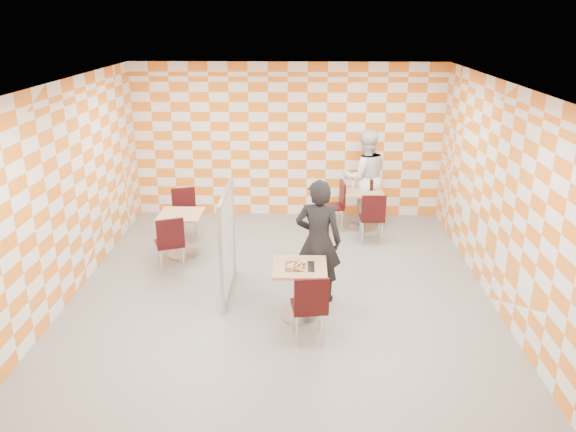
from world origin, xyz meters
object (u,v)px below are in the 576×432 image
Objects in this scene: man_white at (365,177)px; man_dark at (318,241)px; empty_table at (181,227)px; soda_bottle at (372,185)px; main_table at (300,283)px; chair_main_front at (310,303)px; chair_empty_far at (185,210)px; second_table at (363,203)px; chair_empty_near at (170,240)px; partition at (227,242)px; chair_second_front at (372,214)px; chair_second_side at (337,202)px; sport_bottle at (352,184)px.

man_dark is at bearing 62.80° from man_white.
soda_bottle is at bearing 22.76° from empty_table.
chair_main_front reaches higher than main_table.
man_dark is (2.32, -2.21, 0.34)m from chair_empty_far.
soda_bottle is (1.30, 3.35, 0.34)m from main_table.
chair_empty_far is 3.44m from soda_bottle.
second_table is at bearing 10.29° from chair_empty_far.
main_table is at bearing -33.43° from chair_empty_near.
partition reaches higher than empty_table.
soda_bottle is (3.28, 1.37, 0.34)m from empty_table.
empty_table is 3.28m from chair_second_front.
chair_second_side is at bearing -173.31° from second_table.
man_white is 9.13× the size of sport_bottle.
chair_empty_far is (-0.05, 1.41, 0.00)m from chair_empty_near.
empty_table is 3.75× the size of sport_bottle.
sport_bottle is (2.93, 1.50, 0.33)m from empty_table.
chair_second_front is 2.31m from man_dark.
man_white is at bearing 27.81° from empty_table.
second_table is 4.08m from chair_main_front.
chair_main_front is 0.52× the size of man_dark.
second_table is 2.96m from man_dark.
second_table is at bearing -36.31° from sport_bottle.
soda_bottle is (0.14, 0.02, 0.34)m from second_table.
sport_bottle is (0.95, 3.47, 0.33)m from main_table.
soda_bottle is at bearing 73.61° from chair_main_front.
main_table is at bearing -115.71° from chair_second_front.
man_dark reaches higher than chair_empty_near.
soda_bottle is (1.05, 2.82, -0.03)m from man_dark.
man_dark reaches higher than main_table.
chair_second_front reaches higher than second_table.
main_table is 0.48× the size of partition.
chair_second_front reaches higher than empty_table.
second_table is 0.52m from man_white.
main_table is 3.87m from man_white.
man_white reaches higher than second_table.
chair_main_front is 4.15m from soda_bottle.
empty_table is 0.41× the size of man_white.
chair_empty_near is 3.90m from soda_bottle.
soda_bottle is (0.64, 0.08, 0.31)m from chair_second_side.
man_dark reaches higher than second_table.
man_dark is (2.23, -1.44, 0.38)m from empty_table.
chair_second_side is 0.72m from soda_bottle.
chair_main_front is at bearing 65.72° from man_white.
partition reaches higher than chair_second_front.
sport_bottle is (3.03, 0.73, 0.29)m from chair_empty_far.
chair_empty_far is at bearing 92.21° from chair_empty_near.
main_table is 2.42m from chair_empty_near.
sport_bottle is (0.30, 0.20, 0.29)m from chair_second_side.
man_dark is at bearing 64.88° from main_table.
chair_second_front is at bearing -82.82° from second_table.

